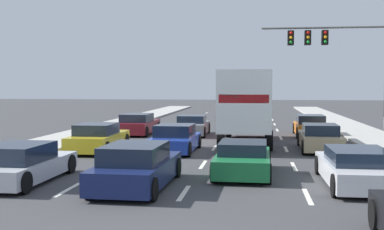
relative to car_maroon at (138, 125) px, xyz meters
name	(u,v)px	position (x,y,z in m)	size (l,w,h in m)	color
ground_plane	(226,131)	(5.22, 2.80, -0.60)	(140.00, 140.00, 0.00)	#3D3D3F
sidewalk_right	(378,140)	(13.68, -2.20, -0.53)	(3.02, 80.00, 0.14)	#B2AFA8
sidewalk_left	(74,136)	(-3.24, -2.20, -0.53)	(3.02, 80.00, 0.14)	#B2AFA8
lane_markings	(222,137)	(5.22, -0.95, -0.59)	(6.94, 52.00, 0.01)	silver
car_maroon	(138,125)	(0.00, 0.00, 0.00)	(2.01, 4.42, 1.29)	maroon
car_yellow	(98,138)	(0.03, -7.74, -0.01)	(1.94, 4.45, 1.28)	yellow
car_silver	(21,164)	(-0.02, -15.12, -0.03)	(2.02, 4.42, 1.22)	#B7BABF
car_gray	(192,126)	(3.36, -0.05, -0.05)	(1.92, 4.04, 1.21)	slate
car_blue	(175,139)	(3.56, -7.52, -0.03)	(2.05, 4.14, 1.24)	#1E389E
car_navy	(137,167)	(3.74, -15.41, 0.01)	(2.02, 4.57, 1.32)	#141E4C
box_truck	(246,103)	(6.72, -4.59, 1.53)	(2.59, 8.87, 3.68)	white
car_green	(243,159)	(6.79, -12.93, -0.06)	(1.93, 4.05, 1.13)	#196B38
car_orange	(310,126)	(10.43, 0.47, -0.02)	(1.91, 4.21, 1.25)	orange
car_tan	(320,138)	(10.15, -6.15, -0.04)	(1.91, 4.45, 1.23)	tan
car_white	(357,168)	(10.23, -14.27, -0.06)	(2.00, 4.60, 1.13)	white
traffic_signal_mast	(329,46)	(11.95, 4.04, 5.02)	(8.15, 0.69, 7.30)	#595B56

